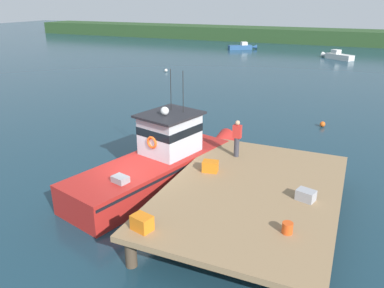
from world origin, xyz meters
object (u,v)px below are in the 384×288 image
Objects in this scene: deckhand_by_the_boat at (237,138)px; moored_boat_outer_mooring at (242,47)px; main_fishing_boat at (161,161)px; mooring_buoy_inshore at (166,70)px; moored_boat_far_right at (337,56)px; mooring_buoy_channel_marker at (323,124)px; mooring_buoy_spare_mooring at (230,140)px; crate_single_far at (306,195)px; crate_single_by_cleat at (210,166)px; crate_stack_mid_dock at (142,223)px; bait_bucket at (287,228)px.

deckhand_by_the_boat is 46.82m from moored_boat_outer_mooring.
main_fishing_boat is 28.68× the size of mooring_buoy_inshore.
moored_boat_far_right is 30.62m from mooring_buoy_channel_marker.
crate_single_far is at bearing -55.07° from mooring_buoy_spare_mooring.
moored_boat_far_right is 24.16m from mooring_buoy_inshore.
moored_boat_far_right is (1.49, 40.15, -1.64)m from deckhand_by_the_boat.
crate_single_by_cleat reaches higher than moored_boat_outer_mooring.
mooring_buoy_channel_marker is 0.81× the size of mooring_buoy_spare_mooring.
crate_single_far reaches higher than mooring_buoy_spare_mooring.
crate_stack_mid_dock is 1.76× the size of bait_bucket.
crate_single_by_cleat is 48.49m from moored_boat_outer_mooring.
mooring_buoy_channel_marker is at bearing 74.26° from crate_single_by_cleat.
crate_single_far is at bearing 84.56° from bait_bucket.
bait_bucket is 0.98× the size of mooring_buoy_inshore.
crate_single_by_cleat is 6.56m from mooring_buoy_spare_mooring.
crate_single_far is 8.84m from mooring_buoy_spare_mooring.
crate_single_by_cleat is 42.10m from moored_boat_far_right.
deckhand_by_the_boat reaches higher than moored_boat_outer_mooring.
crate_stack_mid_dock reaches higher than crate_single_by_cleat.
main_fishing_boat is at bearing -96.17° from moored_boat_far_right.
moored_boat_outer_mooring is at bearing 103.39° from crate_stack_mid_dock.
moored_boat_far_right reaches higher than mooring_buoy_inshore.
moored_boat_far_right is 12.77× the size of mooring_buoy_channel_marker.
crate_single_by_cleat reaches higher than crate_single_far.
moored_boat_outer_mooring reaches higher than mooring_buoy_channel_marker.
main_fishing_boat reaches higher than crate_single_far.
main_fishing_boat is 16.56× the size of crate_single_by_cleat.
moored_boat_outer_mooring is at bearing 105.09° from crate_single_by_cleat.
bait_bucket reaches higher than moored_boat_outer_mooring.
deckhand_by_the_boat reaches higher than bait_bucket.
deckhand_by_the_boat reaches higher than moored_boat_far_right.
crate_single_far is 42.95m from moored_boat_far_right.
crate_stack_mid_dock is 4.63m from crate_single_by_cleat.
crate_single_by_cleat is at bearing 139.55° from bait_bucket.
moored_boat_far_right is (-1.83, 42.90, -0.97)m from crate_single_far.
moored_boat_far_right is at bearing 46.61° from mooring_buoy_inshore.
mooring_buoy_spare_mooring is at bearing 100.87° from crate_single_by_cleat.
crate_stack_mid_dock reaches higher than crate_single_far.
crate_single_far is 50.42m from moored_boat_outer_mooring.
moored_boat_outer_mooring is 12.37× the size of mooring_buoy_inshore.
main_fishing_boat reaches higher than mooring_buoy_spare_mooring.
bait_bucket reaches higher than moored_boat_far_right.
crate_single_far is 12.37m from mooring_buoy_channel_marker.
crate_stack_mid_dock is (2.13, -5.16, 0.43)m from main_fishing_boat.
crate_single_far reaches higher than bait_bucket.
deckhand_by_the_boat is (-3.32, 2.74, 0.67)m from crate_single_far.
mooring_buoy_channel_marker is (15.85, -35.36, -0.23)m from moored_boat_outer_mooring.
main_fishing_boat reaches higher than moored_boat_outer_mooring.
main_fishing_boat is 3.45m from deckhand_by_the_boat.
bait_bucket is (3.59, -3.06, -0.05)m from crate_single_by_cleat.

